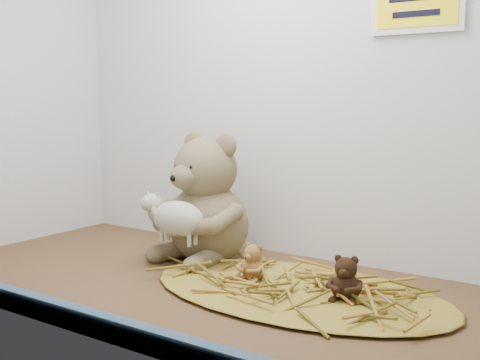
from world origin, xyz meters
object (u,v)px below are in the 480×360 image
Objects in this scene: toy_lamb at (178,219)px; mini_teddy_tan at (253,260)px; main_teddy at (208,197)px; mini_teddy_brown at (346,276)px.

toy_lamb reaches higher than mini_teddy_tan.
main_teddy is 3.92× the size of mini_teddy_tan.
toy_lamb is at bearing -79.49° from main_teddy.
main_teddy is at bearing 154.85° from mini_teddy_tan.
mini_teddy_brown is (38.03, -0.27, -5.83)cm from toy_lamb.
toy_lamb is 2.03× the size of mini_teddy_brown.
mini_teddy_brown is at bearing -0.40° from toy_lamb.
mini_teddy_tan is 19.70cm from mini_teddy_brown.
toy_lamb is (0.00, -10.20, -3.28)cm from main_teddy.
main_teddy is at bearing 90.00° from toy_lamb.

